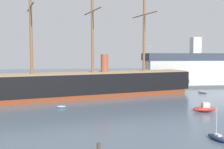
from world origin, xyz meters
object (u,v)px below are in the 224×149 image
(dockside_warehouse_right, at_px, (204,70))
(motorboat_distant_centre, at_px, (113,87))
(tall_ship, at_px, (93,84))
(seagull_in_flight, at_px, (151,47))
(motorboat_mid_right, at_px, (204,108))
(dinghy_far_right, at_px, (203,92))
(sailboat_foreground_right, at_px, (217,137))
(dinghy_alongside_bow, at_px, (61,107))

(dockside_warehouse_right, bearing_deg, motorboat_distant_centre, -173.99)
(tall_ship, height_order, seagull_in_flight, tall_ship)
(tall_ship, distance_m, motorboat_mid_right, 30.35)
(motorboat_distant_centre, bearing_deg, tall_ship, -114.62)
(dinghy_far_right, distance_m, dockside_warehouse_right, 21.11)
(sailboat_foreground_right, height_order, seagull_in_flight, seagull_in_flight)
(dinghy_alongside_bow, height_order, dockside_warehouse_right, dockside_warehouse_right)
(motorboat_mid_right, distance_m, dinghy_alongside_bow, 30.20)
(motorboat_mid_right, bearing_deg, dinghy_far_right, 63.69)
(tall_ship, xyz_separation_m, sailboat_foreground_right, (14.31, -38.64, -3.25))
(sailboat_foreground_right, relative_size, motorboat_mid_right, 0.95)
(motorboat_mid_right, xyz_separation_m, dockside_warehouse_right, (21.89, 42.85, 5.42))
(motorboat_mid_right, height_order, motorboat_distant_centre, motorboat_mid_right)
(motorboat_mid_right, relative_size, dinghy_far_right, 1.57)
(sailboat_foreground_right, relative_size, dockside_warehouse_right, 0.09)
(tall_ship, distance_m, dockside_warehouse_right, 48.28)
(dinghy_far_right, bearing_deg, motorboat_mid_right, -116.31)
(tall_ship, relative_size, motorboat_distant_centre, 20.48)
(dinghy_far_right, relative_size, seagull_in_flight, 2.83)
(sailboat_foreground_right, distance_m, motorboat_mid_right, 18.59)
(dockside_warehouse_right, bearing_deg, tall_ship, -153.61)
(dinghy_alongside_bow, bearing_deg, seagull_in_flight, -46.71)
(tall_ship, relative_size, dockside_warehouse_right, 1.38)
(tall_ship, bearing_deg, dinghy_alongside_bow, -120.37)
(tall_ship, xyz_separation_m, seagull_in_flight, (7.57, -29.54, 9.22))
(motorboat_mid_right, height_order, seagull_in_flight, seagull_in_flight)
(tall_ship, distance_m, dinghy_far_right, 33.98)
(dinghy_far_right, xyz_separation_m, motorboat_distant_centre, (-25.50, 14.22, 0.11))
(tall_ship, relative_size, dinghy_alongside_bow, 32.17)
(dinghy_alongside_bow, bearing_deg, dinghy_far_right, 22.05)
(dinghy_alongside_bow, bearing_deg, motorboat_distant_centre, 62.85)
(sailboat_foreground_right, xyz_separation_m, motorboat_mid_right, (7.00, 17.23, 0.30))
(motorboat_mid_right, height_order, dinghy_alongside_bow, motorboat_mid_right)
(sailboat_foreground_right, distance_m, dinghy_alongside_bow, 33.64)
(motorboat_mid_right, relative_size, seagull_in_flight, 4.44)
(dinghy_far_right, relative_size, motorboat_distant_centre, 0.92)
(motorboat_distant_centre, relative_size, dockside_warehouse_right, 0.07)
(motorboat_mid_right, xyz_separation_m, seagull_in_flight, (-13.73, -8.12, 12.17))
(tall_ship, xyz_separation_m, motorboat_mid_right, (21.30, -21.42, -2.95))
(dinghy_far_right, distance_m, seagull_in_flight, 43.91)
(dockside_warehouse_right, height_order, seagull_in_flight, dockside_warehouse_right)
(motorboat_mid_right, distance_m, dockside_warehouse_right, 48.42)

